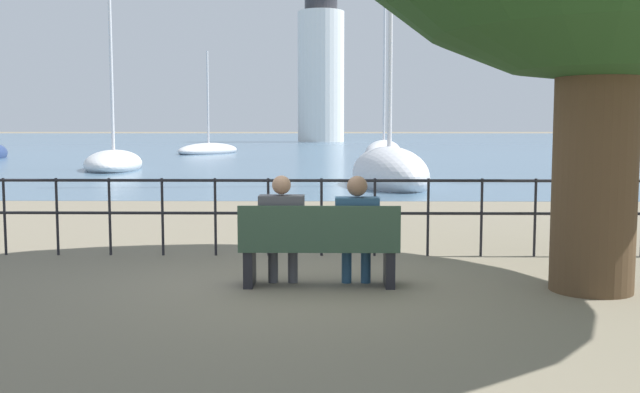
{
  "coord_description": "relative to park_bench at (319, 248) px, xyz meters",
  "views": [
    {
      "loc": [
        0.12,
        -7.66,
        1.7
      ],
      "look_at": [
        0.0,
        0.5,
        0.93
      ],
      "focal_mm": 40.0,
      "sensor_mm": 36.0,
      "label": 1
    }
  ],
  "objects": [
    {
      "name": "ground_plane",
      "position": [
        0.0,
        0.06,
        -0.43
      ],
      "size": [
        1000.0,
        1000.0,
        0.0
      ],
      "primitive_type": "plane",
      "color": "#7A705B"
    },
    {
      "name": "harbor_water",
      "position": [
        0.0,
        159.24,
        -0.43
      ],
      "size": [
        600.0,
        300.0,
        0.01
      ],
      "color": "slate",
      "rests_on": "ground_plane"
    },
    {
      "name": "park_bench",
      "position": [
        0.0,
        0.0,
        0.0
      ],
      "size": [
        1.72,
        0.45,
        0.9
      ],
      "color": "#334C38",
      "rests_on": "ground_plane"
    },
    {
      "name": "seated_person_left",
      "position": [
        -0.41,
        0.07,
        0.24
      ],
      "size": [
        0.49,
        0.35,
        1.21
      ],
      "color": "#4C4C51",
      "rests_on": "ground_plane"
    },
    {
      "name": "seated_person_right",
      "position": [
        0.41,
        0.08,
        0.24
      ],
      "size": [
        0.47,
        0.35,
        1.21
      ],
      "color": "navy",
      "rests_on": "ground_plane"
    },
    {
      "name": "promenade_railing",
      "position": [
        -0.0,
        1.92,
        0.26
      ],
      "size": [
        12.94,
        0.04,
        1.05
      ],
      "color": "black",
      "rests_on": "ground_plane"
    },
    {
      "name": "sailboat_0",
      "position": [
        1.89,
        13.83,
        -0.01
      ],
      "size": [
        2.76,
        5.65,
        13.02
      ],
      "rotation": [
        0.0,
        0.0,
        0.14
      ],
      "color": "silver",
      "rests_on": "ground_plane"
    },
    {
      "name": "sailboat_3",
      "position": [
        -9.21,
        22.89,
        -0.16
      ],
      "size": [
        3.64,
        7.03,
        8.58
      ],
      "rotation": [
        0.0,
        0.0,
        0.2
      ],
      "color": "white",
      "rests_on": "ground_plane"
    },
    {
      "name": "sailboat_4",
      "position": [
        -8.5,
        42.65,
        -0.18
      ],
      "size": [
        4.79,
        7.04,
        7.48
      ],
      "rotation": [
        0.0,
        0.0,
        -0.41
      ],
      "color": "silver",
      "rests_on": "ground_plane"
    },
    {
      "name": "sailboat_5",
      "position": [
        3.2,
        33.75,
        -0.05
      ],
      "size": [
        3.41,
        7.83,
        12.94
      ],
      "rotation": [
        0.0,
        0.0,
        -0.21
      ],
      "color": "silver",
      "rests_on": "ground_plane"
    },
    {
      "name": "harbor_lighthouse",
      "position": [
        -1.18,
        90.25,
        9.52
      ],
      "size": [
        6.29,
        6.29,
        21.38
      ],
      "color": "white",
      "rests_on": "ground_plane"
    }
  ]
}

